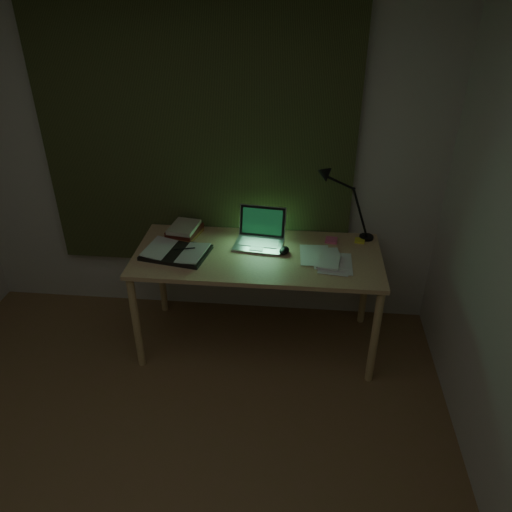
{
  "coord_description": "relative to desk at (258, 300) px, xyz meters",
  "views": [
    {
      "loc": [
        0.74,
        -1.36,
        2.48
      ],
      "look_at": [
        0.47,
        1.43,
        0.82
      ],
      "focal_mm": 35.0,
      "sensor_mm": 36.0,
      "label": 1
    }
  ],
  "objects": [
    {
      "name": "sticky_yellow",
      "position": [
        0.71,
        0.24,
        0.39
      ],
      "size": [
        0.08,
        0.08,
        0.01
      ],
      "primitive_type": "cube",
      "rotation": [
        0.0,
        0.0,
        -0.16
      ],
      "color": "yellow",
      "rests_on": "desk"
    },
    {
      "name": "desk_lamp",
      "position": [
        0.76,
        0.29,
        0.65
      ],
      "size": [
        0.4,
        0.34,
        0.54
      ],
      "primitive_type": null,
      "rotation": [
        0.0,
        0.0,
        -0.17
      ],
      "color": "black",
      "rests_on": "desk"
    },
    {
      "name": "wall_back",
      "position": [
        -0.47,
        0.45,
        0.87
      ],
      "size": [
        3.5,
        0.0,
        2.5
      ],
      "primitive_type": "cube",
      "color": "beige",
      "rests_on": "ground"
    },
    {
      "name": "mouse",
      "position": [
        0.18,
        0.03,
        0.4
      ],
      "size": [
        0.08,
        0.11,
        0.04
      ],
      "primitive_type": "ellipsoid",
      "rotation": [
        0.0,
        0.0,
        -0.2
      ],
      "color": "black",
      "rests_on": "desk"
    },
    {
      "name": "laptop",
      "position": [
        -0.0,
        0.11,
        0.5
      ],
      "size": [
        0.37,
        0.41,
        0.24
      ],
      "primitive_type": null,
      "rotation": [
        0.0,
        0.0,
        -0.11
      ],
      "color": "#B3B2B7",
      "rests_on": "desk"
    },
    {
      "name": "open_textbook",
      "position": [
        -0.55,
        -0.06,
        0.4
      ],
      "size": [
        0.47,
        0.38,
        0.04
      ],
      "primitive_type": null,
      "rotation": [
        0.0,
        0.0,
        -0.18
      ],
      "color": "silver",
      "rests_on": "desk"
    },
    {
      "name": "book_stack",
      "position": [
        -0.55,
        0.21,
        0.43
      ],
      "size": [
        0.25,
        0.28,
        0.1
      ],
      "primitive_type": null,
      "rotation": [
        0.0,
        0.0,
        -0.23
      ],
      "color": "silver",
      "rests_on": "desk"
    },
    {
      "name": "loose_papers",
      "position": [
        0.43,
        -0.06,
        0.39
      ],
      "size": [
        0.36,
        0.38,
        0.02
      ],
      "primitive_type": null,
      "rotation": [
        0.0,
        0.0,
        0.14
      ],
      "color": "silver",
      "rests_on": "desk"
    },
    {
      "name": "desk",
      "position": [
        0.0,
        0.0,
        0.0
      ],
      "size": [
        1.68,
        0.73,
        0.77
      ],
      "primitive_type": null,
      "color": "tan",
      "rests_on": "floor"
    },
    {
      "name": "curtain",
      "position": [
        -0.47,
        0.41,
        1.07
      ],
      "size": [
        2.2,
        0.06,
        2.0
      ],
      "primitive_type": "cube",
      "color": "#33371B",
      "rests_on": "wall_back"
    },
    {
      "name": "sticky_pink",
      "position": [
        0.5,
        0.23,
        0.39
      ],
      "size": [
        0.09,
        0.09,
        0.02
      ],
      "primitive_type": "cube",
      "rotation": [
        0.0,
        0.0,
        -0.13
      ],
      "color": "pink",
      "rests_on": "desk"
    }
  ]
}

